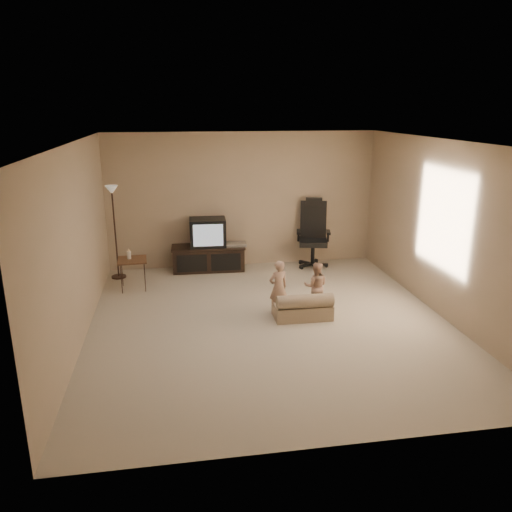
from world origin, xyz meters
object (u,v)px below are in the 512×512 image
at_px(floor_lamp, 113,211).
at_px(side_table, 132,260).
at_px(child_sofa, 303,308).
at_px(toddler_right, 316,286).
at_px(tv_stand, 209,249).
at_px(office_chair, 313,242).
at_px(toddler_left, 278,288).

bearing_deg(floor_lamp, side_table, -63.99).
xyz_separation_m(side_table, child_sofa, (2.49, -1.65, -0.34)).
height_order(child_sofa, toddler_right, toddler_right).
height_order(side_table, child_sofa, side_table).
bearing_deg(side_table, floor_lamp, 116.01).
distance_m(tv_stand, floor_lamp, 1.82).
height_order(office_chair, child_sofa, office_chair).
bearing_deg(toddler_left, office_chair, -133.61).
bearing_deg(toddler_right, toddler_left, 20.89).
bearing_deg(floor_lamp, tv_stand, 5.95).
bearing_deg(floor_lamp, child_sofa, -39.13).
bearing_deg(child_sofa, tv_stand, 115.95).
height_order(side_table, toddler_right, toddler_right).
bearing_deg(toddler_left, toddler_right, 170.08).
height_order(floor_lamp, toddler_left, floor_lamp).
distance_m(tv_stand, toddler_right, 2.59).
distance_m(tv_stand, side_table, 1.54).
bearing_deg(office_chair, side_table, -153.84).
bearing_deg(tv_stand, toddler_left, -67.02).
xyz_separation_m(tv_stand, office_chair, (1.97, -0.06, 0.06)).
bearing_deg(toddler_right, child_sofa, 61.39).
relative_size(office_chair, side_table, 1.84).
bearing_deg(child_sofa, toddler_left, 146.24).
bearing_deg(toddler_right, office_chair, -89.79).
relative_size(side_table, floor_lamp, 0.42).
relative_size(child_sofa, toddler_right, 1.11).
relative_size(tv_stand, child_sofa, 1.67).
xyz_separation_m(office_chair, child_sofa, (-0.80, -2.38, -0.30)).
distance_m(office_chair, side_table, 3.37).
height_order(tv_stand, child_sofa, tv_stand).
relative_size(side_table, toddler_right, 0.94).
xyz_separation_m(child_sofa, toddler_left, (-0.32, 0.22, 0.25)).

